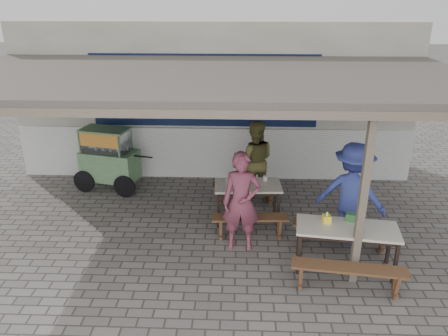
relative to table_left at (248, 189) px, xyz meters
name	(u,v)px	position (x,y,z in m)	size (l,w,h in m)	color
ground	(204,245)	(-0.76, -0.92, -0.67)	(60.00, 60.00, 0.00)	slate
back_wall	(215,99)	(-0.76, 2.66, 1.05)	(9.00, 1.28, 3.50)	beige
warung_roof	(206,79)	(-0.74, -0.02, 2.05)	(9.00, 4.21, 2.81)	#4E4543
table_left	(248,189)	(0.00, 0.00, 0.00)	(1.27, 0.73, 0.75)	beige
bench_left_street	(250,222)	(0.04, -0.68, -0.33)	(1.35, 0.36, 0.45)	brown
bench_left_wall	(245,189)	(-0.04, 0.68, -0.33)	(1.35, 0.36, 0.45)	brown
table_right	(347,232)	(1.51, -1.52, 0.01)	(1.61, 0.83, 0.75)	beige
bench_right_street	(348,273)	(1.43, -2.12, -0.32)	(1.67, 0.49, 0.45)	brown
bench_right_wall	(342,230)	(1.59, -0.91, -0.32)	(1.67, 0.49, 0.45)	brown
vendor_cart	(109,157)	(-3.01, 1.32, 0.09)	(1.79, 0.95, 1.38)	#689362
patron_street_side	(241,202)	(-0.12, -0.95, 0.20)	(0.63, 0.41, 1.73)	brown
patron_wall_side	(254,161)	(0.14, 0.97, 0.18)	(0.83, 0.64, 1.70)	brown
patron_right_table	(351,194)	(1.75, -0.65, 0.24)	(1.17, 0.67, 1.81)	#313C8C
tissue_box	(327,219)	(1.21, -1.37, 0.14)	(0.12, 0.12, 0.12)	yellow
donation_box	(352,217)	(1.62, -1.31, 0.15)	(0.19, 0.13, 0.13)	#2F6A33
condiment_jar	(265,178)	(0.33, 0.20, 0.13)	(0.08, 0.08, 0.09)	beige
condiment_bowl	(230,182)	(-0.34, 0.07, 0.11)	(0.19, 0.19, 0.05)	white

